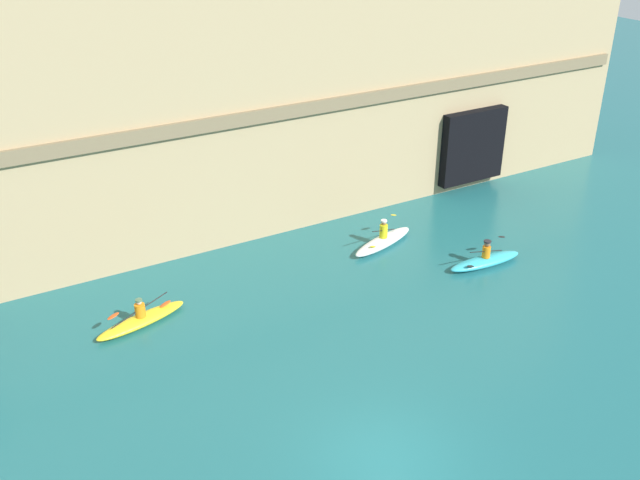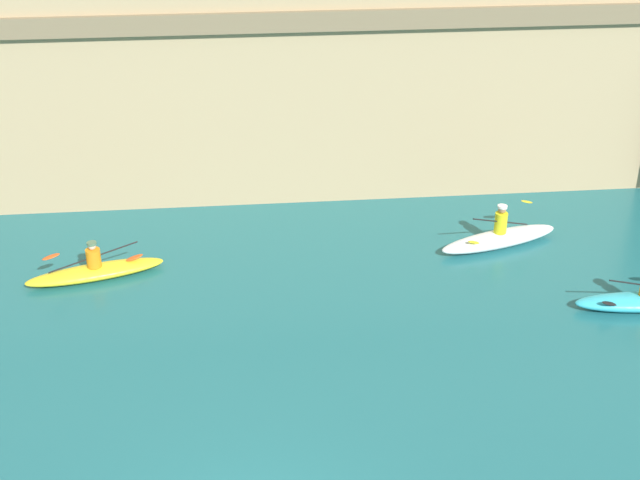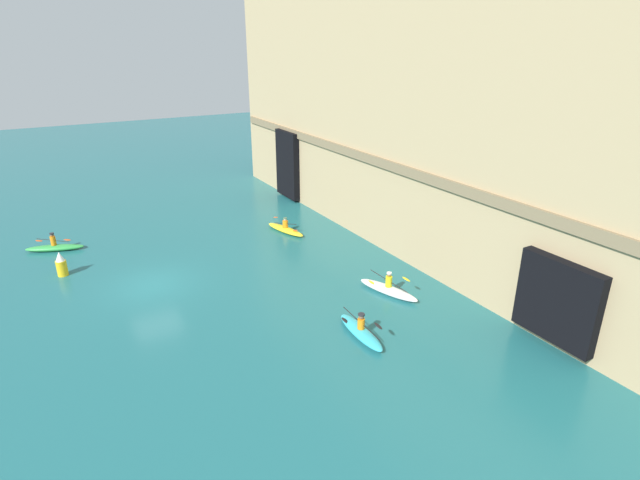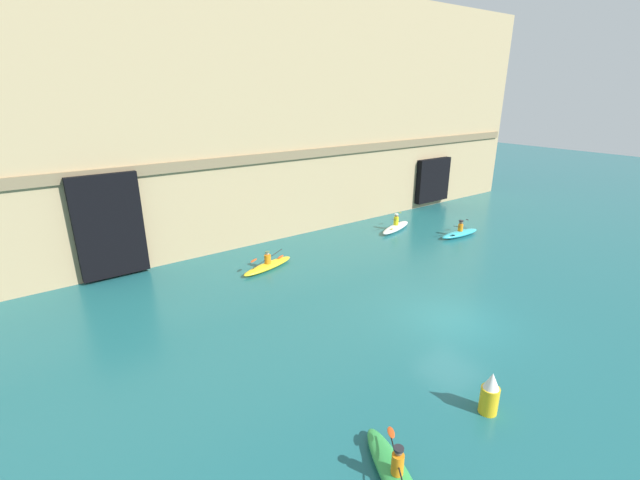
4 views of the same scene
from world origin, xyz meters
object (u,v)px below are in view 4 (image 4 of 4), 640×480
object	(u,v)px
kayak_green	(397,477)
kayak_cyan	(460,233)
kayak_yellow	(268,265)
marker_buoy	(490,394)
kayak_white	(396,227)

from	to	relation	value
kayak_green	kayak_cyan	bearing A→B (deg)	-37.14
kayak_yellow	kayak_green	bearing A→B (deg)	-121.55
kayak_cyan	marker_buoy	bearing A→B (deg)	42.65
kayak_cyan	marker_buoy	distance (m)	16.86
kayak_white	marker_buoy	xyz separation A→B (m)	(-10.50, -14.08, 0.40)
kayak_yellow	kayak_white	bearing A→B (deg)	-11.05
kayak_white	kayak_yellow	bearing A→B (deg)	-13.88
kayak_yellow	marker_buoy	size ratio (longest dim) A/B	2.51
kayak_green	kayak_yellow	xyz separation A→B (m)	(4.11, 13.57, -0.02)
kayak_cyan	marker_buoy	world-z (taller)	marker_buoy
kayak_white	kayak_green	bearing A→B (deg)	26.89
marker_buoy	kayak_yellow	bearing A→B (deg)	89.64
kayak_green	marker_buoy	xyz separation A→B (m)	(4.02, 0.15, 0.42)
kayak_yellow	marker_buoy	distance (m)	13.42
kayak_green	kayak_cyan	world-z (taller)	kayak_green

